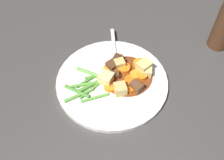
% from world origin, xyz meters
% --- Properties ---
extents(ground_plane, '(3.00, 3.00, 0.00)m').
position_xyz_m(ground_plane, '(0.00, 0.00, 0.00)').
color(ground_plane, '#423F3D').
extents(dinner_plate, '(0.28, 0.28, 0.01)m').
position_xyz_m(dinner_plate, '(0.00, 0.00, 0.01)').
color(dinner_plate, white).
rests_on(dinner_plate, ground_plane).
extents(stew_sauce, '(0.13, 0.13, 0.00)m').
position_xyz_m(stew_sauce, '(0.04, 0.00, 0.01)').
color(stew_sauce, brown).
rests_on(stew_sauce, dinner_plate).
extents(carrot_slice_0, '(0.04, 0.04, 0.01)m').
position_xyz_m(carrot_slice_0, '(-0.00, 0.02, 0.02)').
color(carrot_slice_0, orange).
rests_on(carrot_slice_0, dinner_plate).
extents(carrot_slice_1, '(0.03, 0.03, 0.01)m').
position_xyz_m(carrot_slice_1, '(0.07, -0.02, 0.02)').
color(carrot_slice_1, orange).
rests_on(carrot_slice_1, dinner_plate).
extents(carrot_slice_2, '(0.05, 0.05, 0.01)m').
position_xyz_m(carrot_slice_2, '(0.04, 0.02, 0.02)').
color(carrot_slice_2, orange).
rests_on(carrot_slice_2, dinner_plate).
extents(carrot_slice_3, '(0.04, 0.04, 0.01)m').
position_xyz_m(carrot_slice_3, '(0.04, -0.02, 0.02)').
color(carrot_slice_3, orange).
rests_on(carrot_slice_3, dinner_plate).
extents(carrot_slice_4, '(0.04, 0.04, 0.01)m').
position_xyz_m(carrot_slice_4, '(0.06, -0.01, 0.02)').
color(carrot_slice_4, orange).
rests_on(carrot_slice_4, dinner_plate).
extents(carrot_slice_5, '(0.04, 0.04, 0.01)m').
position_xyz_m(carrot_slice_5, '(-0.01, -0.02, 0.02)').
color(carrot_slice_5, orange).
rests_on(carrot_slice_5, dinner_plate).
extents(carrot_slice_6, '(0.05, 0.05, 0.01)m').
position_xyz_m(carrot_slice_6, '(0.08, 0.02, 0.02)').
color(carrot_slice_6, orange).
rests_on(carrot_slice_6, dinner_plate).
extents(carrot_slice_7, '(0.04, 0.04, 0.01)m').
position_xyz_m(carrot_slice_7, '(0.03, -0.04, 0.02)').
color(carrot_slice_7, orange).
rests_on(carrot_slice_7, dinner_plate).
extents(potato_chunk_0, '(0.03, 0.03, 0.03)m').
position_xyz_m(potato_chunk_0, '(0.01, -0.04, 0.02)').
color(potato_chunk_0, '#DBBC6B').
rests_on(potato_chunk_0, dinner_plate).
extents(potato_chunk_1, '(0.03, 0.02, 0.02)m').
position_xyz_m(potato_chunk_1, '(0.03, 0.03, 0.02)').
color(potato_chunk_1, '#DBBC6B').
rests_on(potato_chunk_1, dinner_plate).
extents(potato_chunk_2, '(0.04, 0.04, 0.03)m').
position_xyz_m(potato_chunk_2, '(-0.02, 0.00, 0.03)').
color(potato_chunk_2, '#EAD68C').
rests_on(potato_chunk_2, dinner_plate).
extents(potato_chunk_3, '(0.04, 0.04, 0.03)m').
position_xyz_m(potato_chunk_3, '(0.08, 0.00, 0.03)').
color(potato_chunk_3, '#E5CC7A').
rests_on(potato_chunk_3, dinner_plate).
extents(potato_chunk_4, '(0.03, 0.03, 0.02)m').
position_xyz_m(potato_chunk_4, '(0.09, -0.01, 0.02)').
color(potato_chunk_4, '#E5CC7A').
rests_on(potato_chunk_4, dinner_plate).
extents(meat_chunk_0, '(0.03, 0.02, 0.02)m').
position_xyz_m(meat_chunk_0, '(0.01, 0.01, 0.02)').
color(meat_chunk_0, '#56331E').
rests_on(meat_chunk_0, dinner_plate).
extents(meat_chunk_1, '(0.03, 0.03, 0.02)m').
position_xyz_m(meat_chunk_1, '(0.01, 0.03, 0.02)').
color(meat_chunk_1, '#56331E').
rests_on(meat_chunk_1, dinner_plate).
extents(meat_chunk_2, '(0.03, 0.03, 0.02)m').
position_xyz_m(meat_chunk_2, '(0.04, -0.05, 0.02)').
color(meat_chunk_2, brown).
rests_on(meat_chunk_2, dinner_plate).
extents(meat_chunk_3, '(0.03, 0.03, 0.02)m').
position_xyz_m(meat_chunk_3, '(0.04, 0.05, 0.02)').
color(meat_chunk_3, '#4C2B19').
rests_on(meat_chunk_3, dinner_plate).
extents(green_bean_0, '(0.08, 0.02, 0.01)m').
position_xyz_m(green_bean_0, '(-0.02, 0.02, 0.02)').
color(green_bean_0, '#599E38').
rests_on(green_bean_0, dinner_plate).
extents(green_bean_1, '(0.07, 0.02, 0.01)m').
position_xyz_m(green_bean_1, '(-0.09, -0.02, 0.02)').
color(green_bean_1, '#66AD42').
rests_on(green_bean_1, dinner_plate).
extents(green_bean_2, '(0.06, 0.06, 0.01)m').
position_xyz_m(green_bean_2, '(-0.05, 0.04, 0.02)').
color(green_bean_2, '#66AD42').
rests_on(green_bean_2, dinner_plate).
extents(green_bean_3, '(0.05, 0.01, 0.01)m').
position_xyz_m(green_bean_3, '(-0.07, 0.01, 0.02)').
color(green_bean_3, '#66AD42').
rests_on(green_bean_3, dinner_plate).
extents(green_bean_4, '(0.08, 0.03, 0.01)m').
position_xyz_m(green_bean_4, '(-0.05, 0.00, 0.02)').
color(green_bean_4, '#599E38').
rests_on(green_bean_4, dinner_plate).
extents(green_bean_5, '(0.05, 0.02, 0.01)m').
position_xyz_m(green_bean_5, '(-0.06, 0.01, 0.02)').
color(green_bean_5, '#4C8E33').
rests_on(green_bean_5, dinner_plate).
extents(green_bean_6, '(0.07, 0.04, 0.01)m').
position_xyz_m(green_bean_6, '(-0.06, -0.01, 0.02)').
color(green_bean_6, '#599E38').
rests_on(green_bean_6, dinner_plate).
extents(green_bean_7, '(0.05, 0.06, 0.01)m').
position_xyz_m(green_bean_7, '(-0.09, -0.01, 0.02)').
color(green_bean_7, '#4C8E33').
rests_on(green_bean_7, dinner_plate).
extents(green_bean_8, '(0.07, 0.01, 0.01)m').
position_xyz_m(green_bean_8, '(-0.06, -0.04, 0.02)').
color(green_bean_8, '#66AD42').
rests_on(green_bean_8, dinner_plate).
extents(fork, '(0.06, 0.17, 0.00)m').
position_xyz_m(fork, '(0.04, 0.08, 0.01)').
color(fork, silver).
rests_on(fork, dinner_plate).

